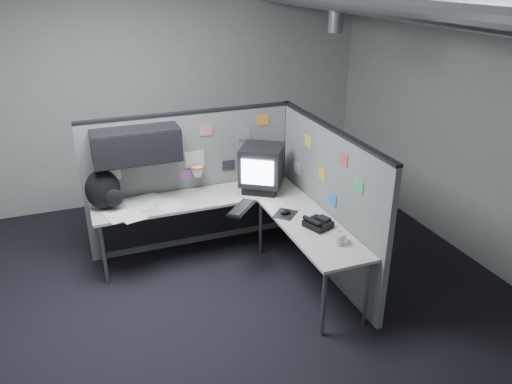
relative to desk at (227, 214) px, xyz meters
name	(u,v)px	position (x,y,z in m)	size (l,w,h in m)	color
room	(292,88)	(0.41, -0.70, 1.48)	(5.62, 5.62, 3.22)	black
partition_back	(178,169)	(-0.40, 0.53, 0.38)	(2.44, 0.42, 1.63)	slate
partition_right	(327,201)	(0.95, -0.49, 0.21)	(0.07, 2.23, 1.63)	slate
desk	(227,214)	(0.00, 0.00, 0.00)	(2.31, 2.11, 0.73)	beige
monitor	(262,168)	(0.50, 0.24, 0.38)	(0.63, 0.63, 0.52)	black
keyboard	(242,208)	(0.10, -0.19, 0.14)	(0.41, 0.43, 0.04)	black
mouse	(285,213)	(0.49, -0.45, 0.14)	(0.31, 0.31, 0.05)	black
phone	(318,223)	(0.68, -0.81, 0.16)	(0.29, 0.30, 0.11)	black
bottles	(343,238)	(0.77, -1.14, 0.15)	(0.12, 0.16, 0.07)	silver
cup	(340,240)	(0.70, -1.20, 0.17)	(0.08, 0.08, 0.11)	beige
papers	(142,208)	(-0.88, 0.22, 0.13)	(0.86, 0.71, 0.02)	white
backpack	(104,190)	(-1.23, 0.35, 0.33)	(0.42, 0.38, 0.44)	black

